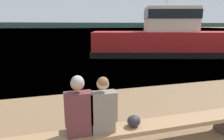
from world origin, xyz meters
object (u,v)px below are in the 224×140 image
at_px(person_right, 103,109).
at_px(person_left, 78,109).
at_px(bench_main, 99,136).
at_px(tugboat_red, 164,40).
at_px(shopping_bag, 134,121).

bearing_deg(person_right, person_left, -179.63).
xyz_separation_m(bench_main, person_left, (-0.34, 0.01, 0.52)).
xyz_separation_m(person_left, person_right, (0.40, 0.00, -0.04)).
bearing_deg(person_left, tugboat_red, 53.83).
bearing_deg(tugboat_red, person_left, 160.33).
distance_m(person_right, shopping_bag, 0.64).
relative_size(bench_main, person_right, 6.07).
distance_m(shopping_bag, tugboat_red, 12.03).
bearing_deg(bench_main, tugboat_red, 55.13).
bearing_deg(tugboat_red, bench_main, 161.63).
relative_size(person_left, person_right, 1.05).
bearing_deg(person_right, shopping_bag, -0.93).
relative_size(bench_main, person_left, 5.77).
bearing_deg(tugboat_red, person_right, 161.84).
xyz_separation_m(bench_main, shopping_bag, (0.63, 0.00, 0.18)).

